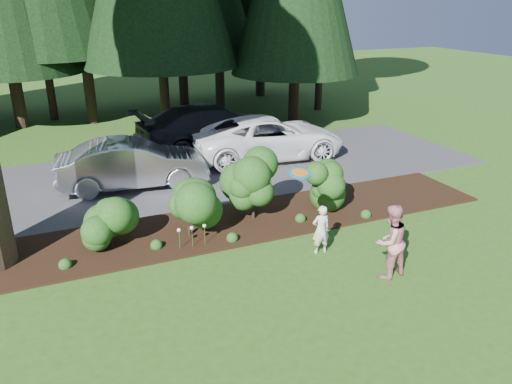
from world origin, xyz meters
TOP-DOWN VIEW (x-y plane):
  - ground at (0.00, 0.00)m, footprint 80.00×80.00m
  - mulch_bed at (0.00, 3.25)m, footprint 16.00×2.50m
  - driveway at (0.00, 7.50)m, footprint 22.00×6.00m
  - shrub_row at (0.77, 3.14)m, footprint 6.53×1.60m
  - lily_cluster at (-0.30, 2.40)m, footprint 0.69×0.09m
  - car_silver_wagon at (-0.81, 6.90)m, footprint 4.54×1.94m
  - car_white_suv at (4.18, 7.98)m, footprint 5.59×2.92m
  - car_dark_suv at (2.70, 9.80)m, footprint 6.03×2.97m
  - child at (2.30, 1.08)m, footprint 0.44×0.30m
  - adult at (3.07, -0.36)m, footprint 0.85×0.70m
  - frisbee at (1.74, 1.13)m, footprint 0.50×0.49m

SIDE VIEW (x-z plane):
  - ground at x=0.00m, z-range 0.00..0.00m
  - driveway at x=0.00m, z-range 0.00..0.03m
  - mulch_bed at x=0.00m, z-range 0.00..0.05m
  - lily_cluster at x=-0.30m, z-range 0.21..0.78m
  - child at x=2.30m, z-range 0.00..1.15m
  - car_silver_wagon at x=-0.81m, z-range 0.03..1.48m
  - car_white_suv at x=4.18m, z-range 0.03..1.53m
  - adult at x=3.07m, z-range 0.00..1.58m
  - shrub_row at x=0.77m, z-range 0.00..1.61m
  - car_dark_suv at x=2.70m, z-range 0.03..1.72m
  - frisbee at x=1.74m, z-range 1.90..2.03m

